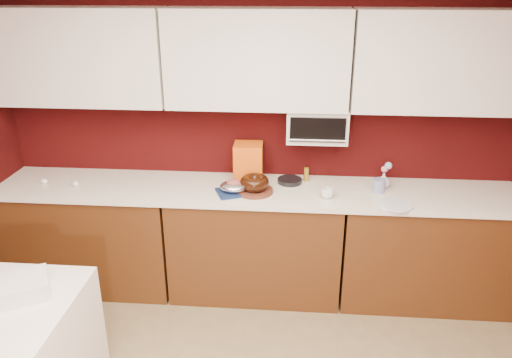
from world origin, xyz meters
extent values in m
cube|color=#370707|center=(0.00, 2.25, 1.25)|extent=(4.00, 0.02, 2.50)
cube|color=#4F290F|center=(-1.33, 1.94, 0.43)|extent=(1.31, 0.58, 0.86)
cube|color=#4F290F|center=(0.00, 1.94, 0.43)|extent=(1.31, 0.58, 0.86)
cube|color=#4F290F|center=(1.33, 1.94, 0.43)|extent=(1.31, 0.58, 0.86)
cube|color=white|center=(0.00, 1.94, 0.88)|extent=(4.00, 0.62, 0.04)
cube|color=white|center=(-1.33, 2.08, 1.85)|extent=(1.31, 0.33, 0.70)
cube|color=white|center=(0.00, 2.08, 1.85)|extent=(1.31, 0.33, 0.70)
cube|color=white|center=(1.33, 2.08, 1.85)|extent=(1.31, 0.33, 0.70)
cube|color=white|center=(0.45, 2.10, 1.38)|extent=(0.45, 0.30, 0.25)
cube|color=black|center=(0.45, 1.94, 1.38)|extent=(0.40, 0.02, 0.18)
cylinder|color=silver|center=(0.45, 1.93, 1.30)|extent=(0.42, 0.02, 0.02)
cylinder|color=#5A2A1B|center=(0.00, 1.87, 0.91)|extent=(0.34, 0.34, 0.03)
torus|color=black|center=(0.00, 1.87, 0.98)|extent=(0.26, 0.26, 0.09)
cube|color=navy|center=(-0.15, 1.84, 0.91)|extent=(0.30, 0.28, 0.02)
ellipsoid|color=white|center=(-0.15, 1.84, 0.96)|extent=(0.21, 0.18, 0.08)
ellipsoid|color=#9D4B48|center=(-0.15, 1.84, 0.98)|extent=(0.13, 0.12, 0.07)
cube|color=red|center=(-0.07, 2.11, 1.05)|extent=(0.23, 0.21, 0.30)
cylinder|color=black|center=(0.26, 2.08, 0.92)|extent=(0.19, 0.19, 0.03)
imported|color=white|center=(0.54, 1.81, 0.94)|extent=(0.11, 0.11, 0.09)
cylinder|color=navy|center=(0.93, 1.95, 0.95)|extent=(0.11, 0.11, 0.11)
imported|color=silver|center=(0.97, 2.05, 0.97)|extent=(0.11, 0.11, 0.13)
sphere|color=pink|center=(0.97, 2.05, 1.05)|extent=(0.05, 0.05, 0.05)
sphere|color=#8ABADC|center=(1.00, 2.07, 1.07)|extent=(0.06, 0.06, 0.06)
cylinder|color=white|center=(1.02, 1.71, 0.91)|extent=(0.24, 0.24, 0.01)
cylinder|color=olive|center=(0.39, 2.13, 0.95)|extent=(0.04, 0.04, 0.11)
ellipsoid|color=white|center=(-1.65, 1.90, 0.92)|extent=(0.05, 0.04, 0.04)
ellipsoid|color=silver|center=(-1.38, 1.87, 0.92)|extent=(0.06, 0.04, 0.04)
cube|color=white|center=(-1.21, 0.67, 0.80)|extent=(0.38, 0.36, 0.11)
camera|label=1|loc=(0.29, -1.54, 2.41)|focal=35.00mm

